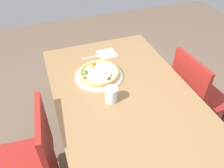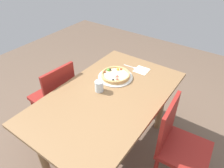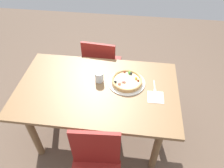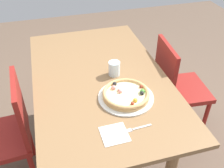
% 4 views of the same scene
% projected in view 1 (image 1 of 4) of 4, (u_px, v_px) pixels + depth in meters
% --- Properties ---
extents(ground_plane, '(6.00, 6.00, 0.00)m').
position_uv_depth(ground_plane, '(123.00, 161.00, 1.94)').
color(ground_plane, brown).
extents(dining_table, '(1.48, 0.90, 0.76)m').
position_uv_depth(dining_table, '(126.00, 109.00, 1.53)').
color(dining_table, olive).
rests_on(dining_table, ground).
extents(chair_near, '(0.43, 0.43, 0.87)m').
position_uv_depth(chair_near, '(31.00, 161.00, 1.41)').
color(chair_near, maroon).
rests_on(chair_near, ground).
extents(chair_far, '(0.43, 0.43, 0.87)m').
position_uv_depth(chair_far, '(195.00, 96.00, 1.87)').
color(chair_far, maroon).
rests_on(chair_far, ground).
extents(plate, '(0.34, 0.34, 0.01)m').
position_uv_depth(plate, '(99.00, 76.00, 1.62)').
color(plate, silver).
rests_on(plate, dining_table).
extents(pizza, '(0.29, 0.29, 0.05)m').
position_uv_depth(pizza, '(99.00, 73.00, 1.60)').
color(pizza, tan).
rests_on(pizza, plate).
extents(fork, '(0.03, 0.17, 0.00)m').
position_uv_depth(fork, '(94.00, 57.00, 1.81)').
color(fork, silver).
rests_on(fork, dining_table).
extents(drinking_glass, '(0.08, 0.08, 0.10)m').
position_uv_depth(drinking_glass, '(111.00, 95.00, 1.40)').
color(drinking_glass, silver).
rests_on(drinking_glass, dining_table).
extents(napkin, '(0.14, 0.14, 0.00)m').
position_uv_depth(napkin, '(107.00, 54.00, 1.85)').
color(napkin, white).
rests_on(napkin, dining_table).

